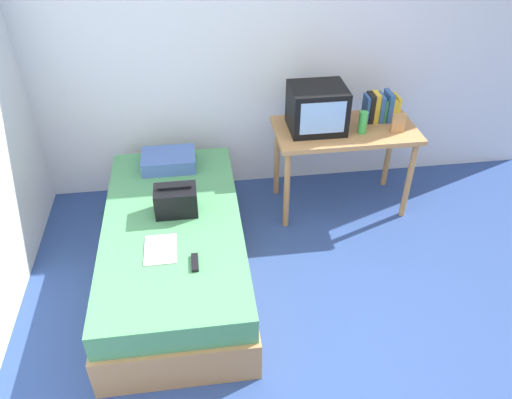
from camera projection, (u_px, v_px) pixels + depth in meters
ground_plane at (306, 341)px, 3.32m from camera, size 8.00×8.00×0.00m
wall_back at (263, 45)px, 4.15m from camera, size 5.20×0.10×2.60m
bed at (175, 248)px, 3.69m from camera, size 1.00×2.00×0.50m
desk at (344, 139)px, 4.16m from camera, size 1.16×0.60×0.77m
tv at (317, 108)px, 3.99m from camera, size 0.44×0.39×0.36m
water_bottle at (363, 123)px, 3.99m from camera, size 0.07×0.07×0.18m
book_row at (381, 107)px, 4.15m from camera, size 0.28×0.17×0.25m
picture_frame at (398, 123)px, 4.00m from camera, size 0.11×0.02×0.16m
pillow at (169, 160)px, 4.09m from camera, size 0.43×0.31×0.12m
handbag at (176, 200)px, 3.57m from camera, size 0.30×0.20×0.23m
magazine at (161, 249)px, 3.30m from camera, size 0.21×0.29×0.01m
remote_dark at (195, 262)px, 3.19m from camera, size 0.04×0.16×0.02m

